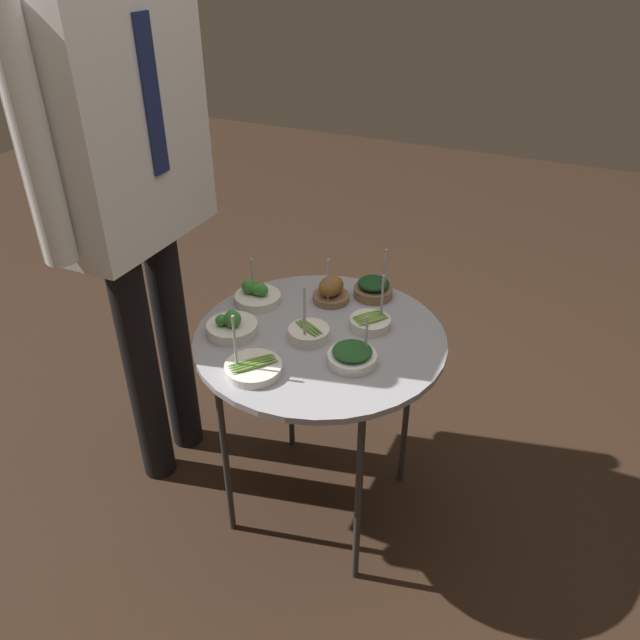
{
  "coord_description": "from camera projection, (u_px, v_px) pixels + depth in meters",
  "views": [
    {
      "loc": [
        -1.3,
        -0.6,
        1.63
      ],
      "look_at": [
        0.0,
        0.0,
        0.72
      ],
      "focal_mm": 35.0,
      "sensor_mm": 36.0,
      "label": 1
    }
  ],
  "objects": [
    {
      "name": "bowl_spinach_center",
      "position": [
        373.0,
        288.0,
        1.89
      ],
      "size": [
        0.12,
        0.12,
        0.16
      ],
      "color": "brown",
      "rests_on": "serving_cart"
    },
    {
      "name": "bowl_asparagus_mid_left",
      "position": [
        309.0,
        333.0,
        1.7
      ],
      "size": [
        0.11,
        0.11,
        0.18
      ],
      "color": "silver",
      "rests_on": "serving_cart"
    },
    {
      "name": "bowl_asparagus_front_center",
      "position": [
        253.0,
        368.0,
        1.57
      ],
      "size": [
        0.15,
        0.15,
        0.17
      ],
      "color": "silver",
      "rests_on": "serving_cart"
    },
    {
      "name": "serving_cart",
      "position": [
        320.0,
        348.0,
        1.75
      ],
      "size": [
        0.7,
        0.7,
        0.67
      ],
      "color": "#939399",
      "rests_on": "ground_plane"
    },
    {
      "name": "waiter_figure",
      "position": [
        124.0,
        154.0,
        1.68
      ],
      "size": [
        0.64,
        0.24,
        1.75
      ],
      "color": "black",
      "rests_on": "ground_plane"
    },
    {
      "name": "bowl_broccoli_front_right",
      "position": [
        232.0,
        326.0,
        1.72
      ],
      "size": [
        0.14,
        0.14,
        0.08
      ],
      "color": "silver",
      "rests_on": "serving_cart"
    },
    {
      "name": "bowl_roast_mid_right",
      "position": [
        331.0,
        291.0,
        1.86
      ],
      "size": [
        0.11,
        0.11,
        0.15
      ],
      "color": "brown",
      "rests_on": "serving_cart"
    },
    {
      "name": "bowl_asparagus_front_left",
      "position": [
        370.0,
        322.0,
        1.75
      ],
      "size": [
        0.12,
        0.12,
        0.16
      ],
      "color": "silver",
      "rests_on": "serving_cart"
    },
    {
      "name": "bowl_broccoli_back_left",
      "position": [
        257.0,
        295.0,
        1.86
      ],
      "size": [
        0.14,
        0.14,
        0.13
      ],
      "color": "silver",
      "rests_on": "serving_cart"
    },
    {
      "name": "bowl_spinach_far_rim",
      "position": [
        352.0,
        356.0,
        1.6
      ],
      "size": [
        0.13,
        0.13,
        0.14
      ],
      "color": "white",
      "rests_on": "serving_cart"
    },
    {
      "name": "ground_plane",
      "position": [
        320.0,
        502.0,
        2.08
      ],
      "size": [
        8.0,
        8.0,
        0.0
      ],
      "primitive_type": "plane",
      "color": "black"
    }
  ]
}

